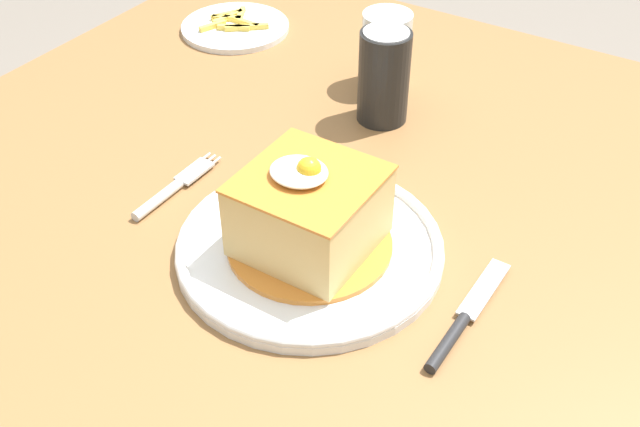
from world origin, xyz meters
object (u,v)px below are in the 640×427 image
(knife, at_px, (459,326))
(main_plate, at_px, (310,246))
(side_plate_fries, at_px, (235,27))
(drinking_glass, at_px, (386,55))
(soda_can, at_px, (384,77))
(fork, at_px, (170,190))

(knife, bearing_deg, main_plate, 174.70)
(side_plate_fries, bearing_deg, drinking_glass, -4.57)
(soda_can, height_order, drinking_glass, soda_can)
(fork, bearing_deg, drinking_glass, 76.36)
(knife, relative_size, side_plate_fries, 0.97)
(knife, height_order, side_plate_fries, side_plate_fries)
(knife, xyz_separation_m, side_plate_fries, (-0.56, 0.39, -0.00))
(main_plate, distance_m, side_plate_fries, 0.54)
(soda_can, relative_size, side_plate_fries, 0.73)
(fork, xyz_separation_m, drinking_glass, (0.09, 0.36, 0.04))
(knife, relative_size, soda_can, 1.33)
(main_plate, xyz_separation_m, side_plate_fries, (-0.38, 0.38, -0.00))
(side_plate_fries, bearing_deg, main_plate, -44.41)
(main_plate, xyz_separation_m, soda_can, (-0.06, 0.27, 0.05))
(drinking_glass, bearing_deg, side_plate_fries, 175.43)
(fork, relative_size, knife, 0.85)
(knife, distance_m, side_plate_fries, 0.69)
(knife, xyz_separation_m, soda_can, (-0.24, 0.29, 0.06))
(drinking_glass, bearing_deg, soda_can, -63.52)
(main_plate, distance_m, soda_can, 0.29)
(main_plate, distance_m, knife, 0.18)
(main_plate, bearing_deg, drinking_glass, 106.41)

